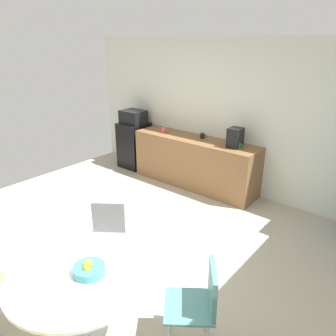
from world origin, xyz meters
TOP-DOWN VIEW (x-y plane):
  - ground_plane at (0.00, 0.00)m, footprint 6.00×6.00m
  - wall_back at (0.00, 3.00)m, footprint 6.00×0.10m
  - counter_block at (-0.38, 2.65)m, footprint 2.39×0.60m
  - mini_fridge at (-1.92, 2.65)m, footprint 0.54×0.54m
  - microwave at (-1.92, 2.65)m, footprint 0.48×0.38m
  - round_table at (0.85, -0.77)m, footprint 1.19×1.19m
  - chair_teal at (1.66, -0.16)m, footprint 0.59×0.59m
  - chair_gray at (0.25, 0.04)m, footprint 0.59×0.59m
  - fruit_bowl at (0.92, -0.72)m, footprint 0.27×0.27m
  - mug_white at (-1.06, 2.60)m, footprint 0.13×0.08m
  - mug_green at (0.48, 2.63)m, footprint 0.13×0.08m
  - mug_red at (-0.28, 2.74)m, footprint 0.13×0.08m
  - coffee_maker at (0.40, 2.65)m, footprint 0.20×0.24m

SIDE VIEW (x-z plane):
  - ground_plane at x=0.00m, z-range 0.00..0.00m
  - counter_block at x=-0.38m, z-range 0.00..0.90m
  - mini_fridge at x=-1.92m, z-range 0.00..0.94m
  - chair_teal at x=1.66m, z-range 0.11..0.94m
  - chair_gray at x=0.25m, z-range 0.11..0.94m
  - round_table at x=0.85m, z-range 0.25..1.01m
  - fruit_bowl at x=0.92m, z-range 0.73..0.86m
  - mug_white at x=-1.06m, z-range 0.90..1.00m
  - mug_green at x=0.48m, z-range 0.90..1.00m
  - mug_red at x=-0.28m, z-range 0.90..1.00m
  - coffee_maker at x=0.40m, z-range 0.90..1.22m
  - microwave at x=-1.92m, z-range 0.94..1.20m
  - wall_back at x=0.00m, z-range 0.00..2.60m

